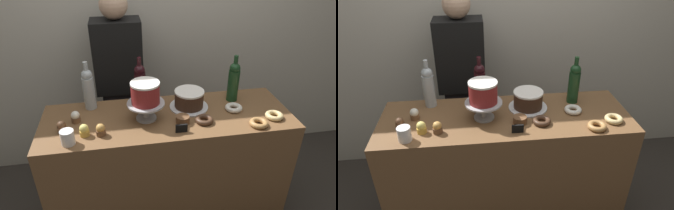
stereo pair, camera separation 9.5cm
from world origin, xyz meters
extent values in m
cube|color=beige|center=(0.00, 0.85, 1.30)|extent=(6.00, 0.05, 2.60)
cube|color=brown|center=(0.00, 0.00, 0.46)|extent=(1.59, 0.54, 0.92)
cylinder|color=#B2B2B7|center=(-0.14, -0.01, 0.92)|extent=(0.13, 0.13, 0.01)
cylinder|color=#B2B2B7|center=(-0.14, -0.01, 0.97)|extent=(0.04, 0.04, 0.09)
cylinder|color=#B2B2B7|center=(-0.14, -0.01, 1.03)|extent=(0.23, 0.23, 0.01)
cylinder|color=maroon|center=(-0.14, -0.01, 1.09)|extent=(0.17, 0.17, 0.12)
cylinder|color=white|center=(-0.14, -0.01, 1.16)|extent=(0.18, 0.18, 0.01)
cylinder|color=white|center=(0.16, 0.08, 0.92)|extent=(0.26, 0.26, 0.01)
cylinder|color=#3D2619|center=(0.16, 0.08, 0.98)|extent=(0.19, 0.19, 0.10)
cylinder|color=white|center=(0.16, 0.08, 1.03)|extent=(0.19, 0.19, 0.01)
cylinder|color=#B2BCC1|center=(-0.49, 0.19, 1.03)|extent=(0.08, 0.08, 0.22)
sphere|color=#B2BCC1|center=(-0.49, 0.19, 1.15)|extent=(0.07, 0.07, 0.07)
cylinder|color=#B2BCC1|center=(-0.49, 0.19, 1.20)|extent=(0.03, 0.03, 0.08)
cylinder|color=#193D1E|center=(0.47, 0.14, 1.03)|extent=(0.08, 0.08, 0.22)
sphere|color=#193D1E|center=(0.47, 0.14, 1.15)|extent=(0.07, 0.07, 0.07)
cylinder|color=#193D1E|center=(0.47, 0.14, 1.20)|extent=(0.03, 0.03, 0.08)
cylinder|color=black|center=(-0.15, 0.21, 1.03)|extent=(0.08, 0.08, 0.22)
sphere|color=black|center=(-0.15, 0.21, 1.15)|extent=(0.07, 0.07, 0.07)
cylinder|color=black|center=(-0.15, 0.21, 1.20)|extent=(0.03, 0.03, 0.08)
cylinder|color=brown|center=(-0.42, -0.14, 0.93)|extent=(0.06, 0.06, 0.03)
sphere|color=#CC9347|center=(-0.42, -0.14, 0.96)|extent=(0.05, 0.05, 0.05)
cylinder|color=brown|center=(-0.64, -0.07, 0.93)|extent=(0.06, 0.06, 0.03)
sphere|color=brown|center=(-0.64, -0.07, 0.96)|extent=(0.05, 0.05, 0.05)
cylinder|color=gold|center=(-0.51, -0.13, 0.93)|extent=(0.06, 0.06, 0.03)
sphere|color=#EFDB6B|center=(-0.51, -0.13, 0.96)|extent=(0.05, 0.05, 0.05)
cylinder|color=brown|center=(-0.57, 0.03, 0.93)|extent=(0.06, 0.06, 0.03)
sphere|color=white|center=(-0.57, 0.03, 0.96)|extent=(0.05, 0.05, 0.05)
torus|color=#472D1E|center=(0.21, -0.11, 0.93)|extent=(0.11, 0.11, 0.03)
torus|color=#B27F47|center=(0.52, -0.20, 0.93)|extent=(0.11, 0.11, 0.03)
torus|color=silver|center=(0.44, 0.00, 0.93)|extent=(0.11, 0.11, 0.03)
torus|color=#E0C17F|center=(0.66, -0.14, 0.93)|extent=(0.11, 0.11, 0.03)
cylinder|color=brown|center=(0.08, -0.09, 0.92)|extent=(0.08, 0.08, 0.01)
cylinder|color=brown|center=(0.08, -0.09, 0.93)|extent=(0.08, 0.08, 0.01)
cylinder|color=brown|center=(0.08, -0.09, 0.94)|extent=(0.08, 0.08, 0.01)
cylinder|color=brown|center=(0.08, -0.09, 0.95)|extent=(0.08, 0.08, 0.01)
cube|color=black|center=(0.05, -0.19, 0.94)|extent=(0.07, 0.01, 0.05)
cylinder|color=white|center=(-0.59, -0.19, 0.96)|extent=(0.08, 0.08, 0.09)
cube|color=black|center=(-0.29, 0.57, 0.42)|extent=(0.28, 0.18, 0.85)
cube|color=black|center=(-0.29, 0.57, 1.12)|extent=(0.36, 0.22, 0.55)
sphere|color=tan|center=(-0.29, 0.57, 1.50)|extent=(0.20, 0.20, 0.20)
camera|label=1|loc=(-0.28, -1.60, 1.93)|focal=32.03mm
camera|label=2|loc=(-0.18, -1.61, 1.93)|focal=32.03mm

